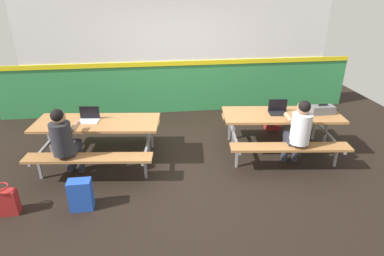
% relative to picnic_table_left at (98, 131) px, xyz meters
% --- Properties ---
extents(ground_plane, '(10.00, 10.00, 0.02)m').
position_rel_picnic_table_left_xyz_m(ground_plane, '(1.55, -0.24, -0.59)').
color(ground_plane, black).
extents(accent_backdrop, '(8.00, 0.14, 2.60)m').
position_rel_picnic_table_left_xyz_m(accent_backdrop, '(1.55, 2.20, 0.67)').
color(accent_backdrop, '#338C4C').
rests_on(accent_backdrop, ground).
extents(picnic_table_left, '(2.06, 1.76, 0.74)m').
position_rel_picnic_table_left_xyz_m(picnic_table_left, '(0.00, 0.00, 0.00)').
color(picnic_table_left, '#9E6B3D').
rests_on(picnic_table_left, ground).
extents(picnic_table_right, '(2.06, 1.76, 0.74)m').
position_rel_picnic_table_left_xyz_m(picnic_table_right, '(3.10, -0.06, 0.00)').
color(picnic_table_right, '#9E6B3D').
rests_on(picnic_table_right, ground).
extents(student_nearer, '(0.39, 0.54, 1.21)m').
position_rel_picnic_table_left_xyz_m(student_nearer, '(-0.40, -0.51, 0.13)').
color(student_nearer, '#2D2D38').
rests_on(student_nearer, ground).
extents(student_further, '(0.39, 0.54, 1.21)m').
position_rel_picnic_table_left_xyz_m(student_further, '(3.15, -0.63, 0.13)').
color(student_further, '#2D2D38').
rests_on(student_further, ground).
extents(laptop_silver, '(0.34, 0.26, 0.22)m').
position_rel_picnic_table_left_xyz_m(laptop_silver, '(-0.12, 0.05, 0.21)').
color(laptop_silver, silver).
rests_on(laptop_silver, picnic_table_left).
extents(laptop_dark, '(0.34, 0.26, 0.22)m').
position_rel_picnic_table_left_xyz_m(laptop_dark, '(3.04, -0.02, 0.21)').
color(laptop_dark, black).
rests_on(laptop_dark, picnic_table_right).
extents(toolbox_grey, '(0.40, 0.18, 0.18)m').
position_rel_picnic_table_left_xyz_m(toolbox_grey, '(3.77, -0.14, 0.23)').
color(toolbox_grey, '#595B60').
rests_on(toolbox_grey, picnic_table_right).
extents(backpack_dark, '(0.30, 0.22, 0.44)m').
position_rel_picnic_table_left_xyz_m(backpack_dark, '(-0.10, -1.24, -0.36)').
color(backpack_dark, '#1E47B2').
rests_on(backpack_dark, ground).
extents(tote_bag_bright, '(0.34, 0.21, 0.43)m').
position_rel_picnic_table_left_xyz_m(tote_bag_bright, '(-1.08, -1.23, -0.38)').
color(tote_bag_bright, maroon).
rests_on(tote_bag_bright, ground).
extents(satchel_spare, '(0.30, 0.22, 0.44)m').
position_rel_picnic_table_left_xyz_m(satchel_spare, '(3.35, 0.92, -0.36)').
color(satchel_spare, maroon).
rests_on(satchel_spare, ground).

